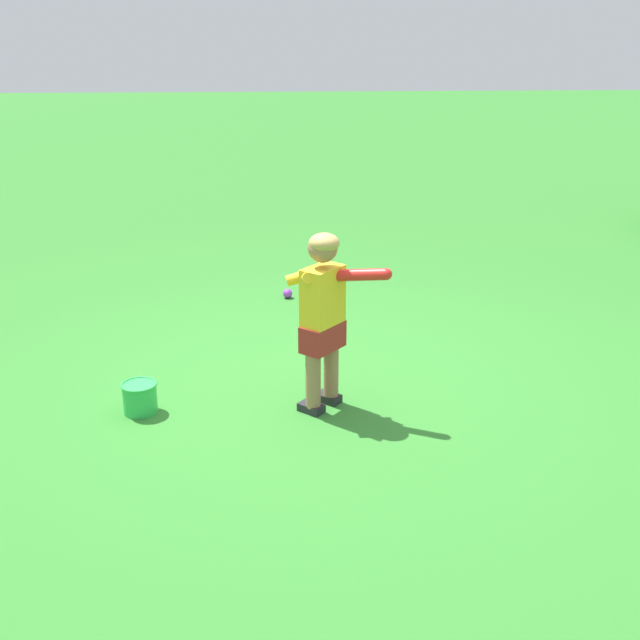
% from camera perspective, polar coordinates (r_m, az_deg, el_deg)
% --- Properties ---
extents(ground_plane, '(40.00, 40.00, 0.00)m').
position_cam_1_polar(ground_plane, '(5.34, -0.66, -4.34)').
color(ground_plane, '#2D7528').
extents(child_batter, '(0.59, 0.35, 1.08)m').
position_cam_1_polar(child_batter, '(4.77, 0.25, 1.00)').
color(child_batter, '#232328').
rests_on(child_batter, ground).
extents(play_ball_center_lawn, '(0.08, 0.08, 0.08)m').
position_cam_1_polar(play_ball_center_lawn, '(6.89, -2.24, 1.83)').
color(play_ball_center_lawn, purple).
rests_on(play_ball_center_lawn, ground).
extents(toy_bucket, '(0.22, 0.22, 0.19)m').
position_cam_1_polar(toy_bucket, '(5.04, -12.26, -5.18)').
color(toy_bucket, green).
rests_on(toy_bucket, ground).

